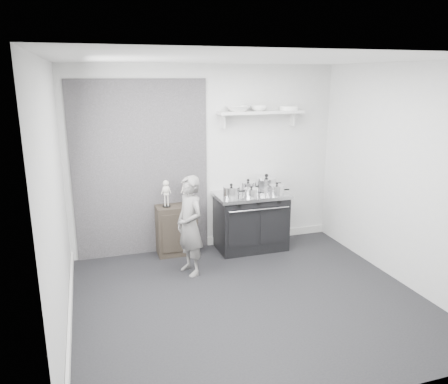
% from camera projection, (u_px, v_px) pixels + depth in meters
% --- Properties ---
extents(ground, '(4.00, 4.00, 0.00)m').
position_uv_depth(ground, '(249.00, 299.00, 5.11)').
color(ground, black).
rests_on(ground, ground).
extents(room_shell, '(4.02, 3.62, 2.71)m').
position_uv_depth(room_shell, '(238.00, 160.00, 4.80)').
color(room_shell, beige).
rests_on(room_shell, ground).
extents(wall_shelf, '(1.30, 0.26, 0.24)m').
position_uv_depth(wall_shelf, '(261.00, 113.00, 6.37)').
color(wall_shelf, silver).
rests_on(wall_shelf, room_shell).
extents(stove, '(1.07, 0.67, 0.86)m').
position_uv_depth(stove, '(251.00, 221.00, 6.53)').
color(stove, black).
rests_on(stove, ground).
extents(side_cabinet, '(0.56, 0.33, 0.73)m').
position_uv_depth(side_cabinet, '(176.00, 230.00, 6.35)').
color(side_cabinet, black).
rests_on(side_cabinet, ground).
extents(child, '(0.45, 0.56, 1.32)m').
position_uv_depth(child, '(190.00, 226.00, 5.64)').
color(child, slate).
rests_on(child, ground).
extents(pot_front_left, '(0.33, 0.25, 0.19)m').
position_uv_depth(pot_front_left, '(231.00, 191.00, 6.24)').
color(pot_front_left, silver).
rests_on(pot_front_left, stove).
extents(pot_back_left, '(0.33, 0.24, 0.20)m').
position_uv_depth(pot_back_left, '(248.00, 187.00, 6.50)').
color(pot_back_left, silver).
rests_on(pot_back_left, stove).
extents(pot_back_right, '(0.40, 0.32, 0.25)m').
position_uv_depth(pot_back_right, '(266.00, 183.00, 6.61)').
color(pot_back_right, silver).
rests_on(pot_back_right, stove).
extents(pot_front_right, '(0.31, 0.22, 0.19)m').
position_uv_depth(pot_front_right, '(277.00, 190.00, 6.32)').
color(pot_front_right, silver).
rests_on(pot_front_right, stove).
extents(pot_front_center, '(0.30, 0.21, 0.16)m').
position_uv_depth(pot_front_center, '(251.00, 193.00, 6.23)').
color(pot_front_center, silver).
rests_on(pot_front_center, stove).
extents(skeleton_full, '(0.12, 0.08, 0.45)m').
position_uv_depth(skeleton_full, '(166.00, 192.00, 6.16)').
color(skeleton_full, beige).
rests_on(skeleton_full, side_cabinet).
extents(skeleton_torso, '(0.12, 0.08, 0.43)m').
position_uv_depth(skeleton_torso, '(186.00, 191.00, 6.24)').
color(skeleton_torso, beige).
rests_on(skeleton_torso, side_cabinet).
extents(bowl_large, '(0.34, 0.34, 0.08)m').
position_uv_depth(bowl_large, '(238.00, 109.00, 6.24)').
color(bowl_large, white).
rests_on(bowl_large, wall_shelf).
extents(bowl_small, '(0.24, 0.24, 0.07)m').
position_uv_depth(bowl_small, '(259.00, 108.00, 6.34)').
color(bowl_small, white).
rests_on(bowl_small, wall_shelf).
extents(plate_stack, '(0.28, 0.28, 0.06)m').
position_uv_depth(plate_stack, '(289.00, 108.00, 6.48)').
color(plate_stack, white).
rests_on(plate_stack, wall_shelf).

